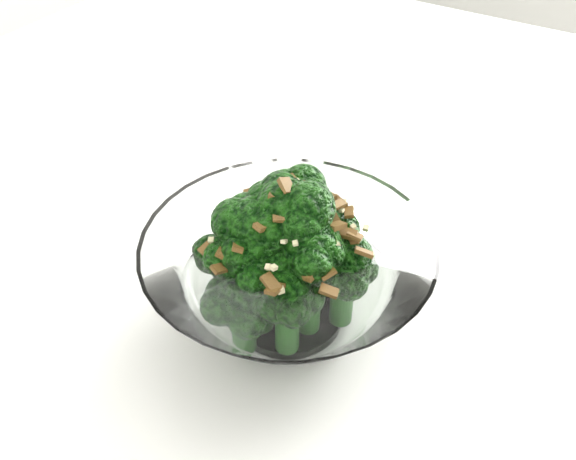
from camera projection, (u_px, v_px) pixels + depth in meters
table at (135, 297)px, 0.56m from camera, size 1.40×1.16×0.75m
broccoli_dish at (287, 271)px, 0.42m from camera, size 0.19×0.19×0.12m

